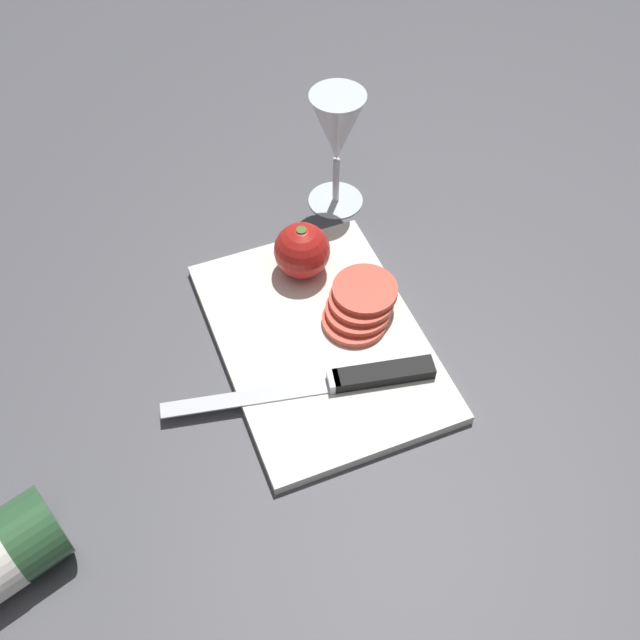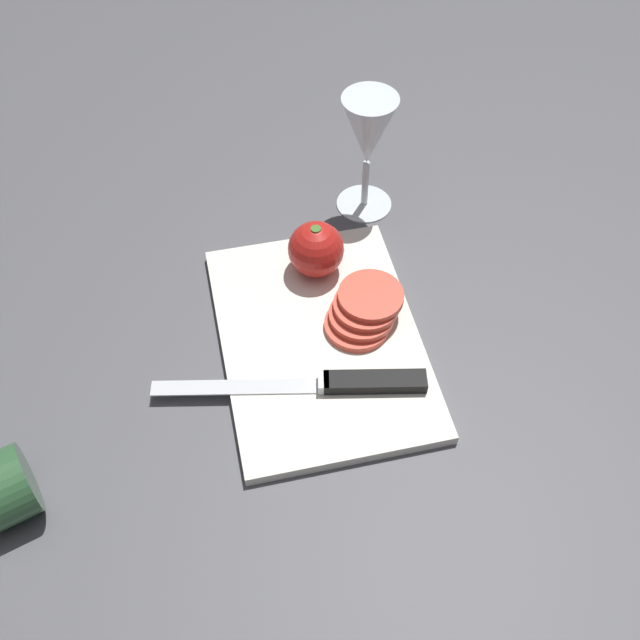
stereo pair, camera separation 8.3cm
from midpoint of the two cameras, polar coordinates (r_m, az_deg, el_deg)
The scene contains 6 objects.
ground_plane at distance 0.84m, azimuth 4.03°, elevation -4.51°, with size 3.00×3.00×0.00m, color #4C4C51.
cutting_board at distance 0.86m, azimuth 2.76°, elevation -1.69°, with size 0.32×0.22×0.01m.
wine_glass at distance 0.95m, azimuth 6.25°, elevation 13.59°, with size 0.07×0.07×0.17m.
whole_tomato at distance 0.90m, azimuth 2.35°, elevation 5.26°, with size 0.07×0.07×0.07m.
knife at distance 0.81m, azimuth 5.28°, elevation -4.97°, with size 0.08×0.30×0.01m.
tomato_slice_stack_near at distance 0.86m, azimuth 6.13°, elevation 0.56°, with size 0.09×0.10×0.03m.
Camera 2 is at (-0.46, 0.12, 0.70)m, focal length 42.00 mm.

